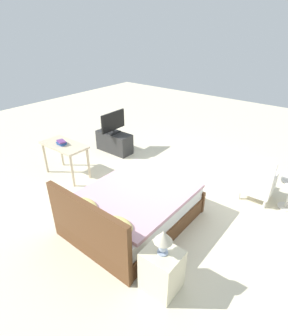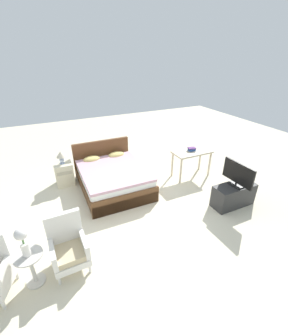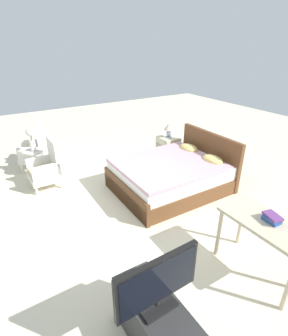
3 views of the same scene
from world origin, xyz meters
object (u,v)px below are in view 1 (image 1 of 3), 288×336
at_px(bed, 132,209).
at_px(table_lamp, 163,239).
at_px(nightstand, 162,270).
at_px(armchair_by_window_right, 257,182).
at_px(vanity_desk, 65,149).
at_px(book_stack, 61,143).
at_px(tv_flatscreen, 113,122).
at_px(tv_stand, 114,142).

bearing_deg(bed, table_lamp, 147.47).
bearing_deg(nightstand, armchair_by_window_right, -96.03).
distance_m(bed, vanity_desk, 2.21).
bearing_deg(book_stack, tv_flatscreen, -87.95).
relative_size(tv_stand, tv_flatscreen, 1.22).
bearing_deg(tv_stand, armchair_by_window_right, -178.32).
xyz_separation_m(bed, vanity_desk, (2.15, -0.34, 0.33)).
relative_size(table_lamp, vanity_desk, 0.32).
bearing_deg(armchair_by_window_right, tv_stand, 1.68).
height_order(table_lamp, book_stack, table_lamp).
relative_size(tv_stand, vanity_desk, 0.92).
bearing_deg(armchair_by_window_right, nightstand, 83.97).
relative_size(armchair_by_window_right, table_lamp, 2.79).
bearing_deg(tv_flatscreen, tv_stand, -178.46).
distance_m(nightstand, tv_flatscreen, 4.19).
relative_size(table_lamp, tv_stand, 0.34).
xyz_separation_m(bed, armchair_by_window_right, (-1.35, -1.97, 0.08)).
relative_size(nightstand, table_lamp, 1.80).
height_order(bed, tv_flatscreen, tv_flatscreen).
xyz_separation_m(bed, book_stack, (2.16, -0.29, 0.48)).
bearing_deg(tv_flatscreen, armchair_by_window_right, -178.32).
bearing_deg(vanity_desk, armchair_by_window_right, -155.03).
height_order(tv_flatscreen, vanity_desk, tv_flatscreen).
bearing_deg(bed, nightstand, 147.50).
bearing_deg(bed, tv_flatscreen, -40.04).
distance_m(tv_stand, vanity_desk, 1.57).
bearing_deg(tv_stand, book_stack, 91.96).
xyz_separation_m(armchair_by_window_right, tv_stand, (3.57, 0.10, -0.12)).
xyz_separation_m(table_lamp, book_stack, (3.24, -0.98, -0.03)).
bearing_deg(book_stack, table_lamp, 163.19).
bearing_deg(tv_flatscreen, table_lamp, 142.25).
bearing_deg(table_lamp, nightstand, -90.00).
relative_size(bed, armchair_by_window_right, 2.17).
distance_m(nightstand, tv_stand, 4.16).
xyz_separation_m(bed, tv_stand, (2.22, -1.86, -0.05)).
bearing_deg(table_lamp, book_stack, -16.81).
height_order(bed, tv_stand, bed).
distance_m(armchair_by_window_right, book_stack, 3.92).
bearing_deg(table_lamp, bed, -32.53).
xyz_separation_m(armchair_by_window_right, nightstand, (0.28, 2.65, -0.08)).
xyz_separation_m(nightstand, table_lamp, (-0.00, 0.00, 0.51)).
distance_m(bed, nightstand, 1.27).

